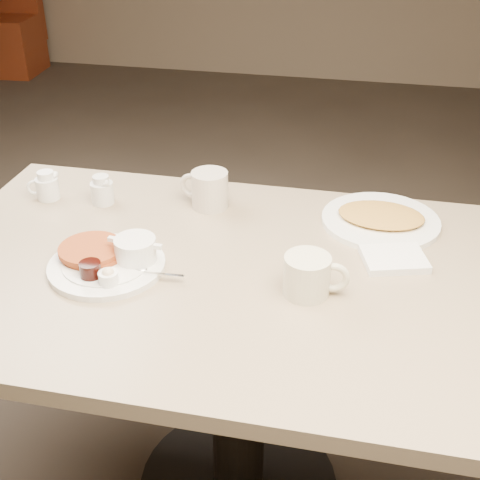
% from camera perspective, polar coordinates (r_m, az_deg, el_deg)
% --- Properties ---
extents(diner_table, '(1.50, 0.90, 0.75)m').
position_cam_1_polar(diner_table, '(1.59, -0.15, -7.80)').
color(diner_table, tan).
rests_on(diner_table, ground).
extents(main_plate, '(0.34, 0.29, 0.07)m').
position_cam_1_polar(main_plate, '(1.52, -11.34, -1.62)').
color(main_plate, white).
rests_on(main_plate, diner_table).
extents(coffee_mug_near, '(0.15, 0.11, 0.09)m').
position_cam_1_polar(coffee_mug_near, '(1.40, 6.06, -3.06)').
color(coffee_mug_near, '#EEE8CB').
rests_on(coffee_mug_near, diner_table).
extents(napkin, '(0.17, 0.15, 0.02)m').
position_cam_1_polar(napkin, '(1.56, 13.35, -1.63)').
color(napkin, white).
rests_on(napkin, diner_table).
extents(coffee_mug_far, '(0.15, 0.12, 0.10)m').
position_cam_1_polar(coffee_mug_far, '(1.74, -2.79, 4.45)').
color(coffee_mug_far, beige).
rests_on(coffee_mug_far, diner_table).
extents(creamer_left, '(0.09, 0.06, 0.08)m').
position_cam_1_polar(creamer_left, '(1.87, -16.58, 4.53)').
color(creamer_left, white).
rests_on(creamer_left, diner_table).
extents(creamer_right, '(0.08, 0.08, 0.08)m').
position_cam_1_polar(creamer_right, '(1.80, -12.01, 4.26)').
color(creamer_right, white).
rests_on(creamer_right, diner_table).
extents(hash_plate, '(0.32, 0.32, 0.04)m').
position_cam_1_polar(hash_plate, '(1.71, 12.23, 1.82)').
color(hash_plate, white).
rests_on(hash_plate, diner_table).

